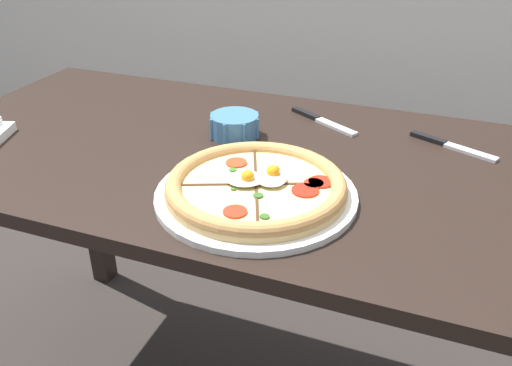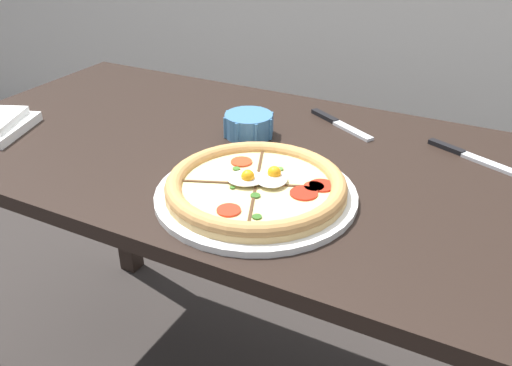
% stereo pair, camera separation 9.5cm
% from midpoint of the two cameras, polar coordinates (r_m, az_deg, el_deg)
% --- Properties ---
extents(dining_table, '(1.58, 0.72, 0.75)m').
position_cam_midpoint_polar(dining_table, '(1.15, 5.17, -2.19)').
color(dining_table, black).
rests_on(dining_table, ground_plane).
extents(pizza, '(0.36, 0.36, 0.05)m').
position_cam_midpoint_polar(pizza, '(0.95, 2.87, -0.60)').
color(pizza, white).
rests_on(pizza, dining_table).
extents(ramekin_bowl, '(0.11, 0.11, 0.05)m').
position_cam_midpoint_polar(ramekin_bowl, '(1.19, 1.51, 6.15)').
color(ramekin_bowl, teal).
rests_on(ramekin_bowl, dining_table).
extents(knife_main, '(0.18, 0.12, 0.01)m').
position_cam_midpoint_polar(knife_main, '(1.27, 10.93, 6.07)').
color(knife_main, silver).
rests_on(knife_main, dining_table).
extents(knife_spare, '(0.18, 0.09, 0.01)m').
position_cam_midpoint_polar(knife_spare, '(1.20, 23.66, 2.58)').
color(knife_spare, silver).
rests_on(knife_spare, dining_table).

